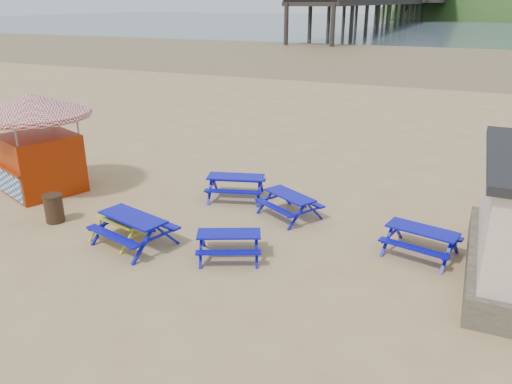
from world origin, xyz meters
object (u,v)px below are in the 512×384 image
at_px(picnic_table_blue_b, 289,205).
at_px(litter_bin, 54,208).
at_px(picnic_table_blue_a, 236,187).
at_px(ice_cream_kiosk, 36,131).
at_px(picnic_table_yellow, 121,230).

height_order(picnic_table_blue_b, litter_bin, litter_bin).
distance_m(picnic_table_blue_a, ice_cream_kiosk, 7.16).
bearing_deg(picnic_table_yellow, picnic_table_blue_a, 82.39).
xyz_separation_m(picnic_table_blue_b, picnic_table_yellow, (-3.82, -3.50, -0.05)).
bearing_deg(ice_cream_kiosk, picnic_table_blue_a, 39.30).
relative_size(picnic_table_blue_a, picnic_table_blue_b, 1.01).
distance_m(picnic_table_blue_a, litter_bin, 5.86).
distance_m(picnic_table_blue_b, picnic_table_yellow, 5.18).
bearing_deg(litter_bin, ice_cream_kiosk, 140.76).
bearing_deg(picnic_table_yellow, ice_cream_kiosk, 169.89).
xyz_separation_m(picnic_table_blue_a, picnic_table_yellow, (-1.60, -4.25, -0.08)).
distance_m(picnic_table_blue_b, litter_bin, 7.27).
bearing_deg(picnic_table_blue_b, ice_cream_kiosk, -141.24).
height_order(picnic_table_blue_a, litter_bin, litter_bin).
bearing_deg(ice_cream_kiosk, picnic_table_yellow, -1.56).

